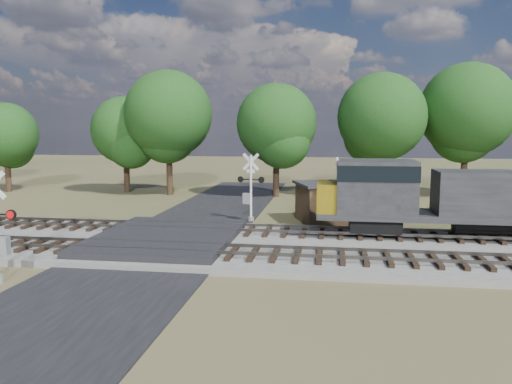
# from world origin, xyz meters

# --- Properties ---
(ground) EXTENTS (160.00, 160.00, 0.00)m
(ground) POSITION_xyz_m (0.00, 0.00, 0.00)
(ground) COLOR #484B28
(ground) RESTS_ON ground
(ballast_bed) EXTENTS (140.00, 10.00, 0.30)m
(ballast_bed) POSITION_xyz_m (10.00, 0.50, 0.15)
(ballast_bed) COLOR gray
(ballast_bed) RESTS_ON ground
(road) EXTENTS (7.00, 60.00, 0.08)m
(road) POSITION_xyz_m (0.00, 0.00, 0.04)
(road) COLOR black
(road) RESTS_ON ground
(crossing_panel) EXTENTS (7.00, 9.00, 0.62)m
(crossing_panel) POSITION_xyz_m (0.00, 0.50, 0.32)
(crossing_panel) COLOR #262628
(crossing_panel) RESTS_ON ground
(track_near) EXTENTS (140.00, 2.60, 0.33)m
(track_near) POSITION_xyz_m (3.12, -2.00, 0.41)
(track_near) COLOR black
(track_near) RESTS_ON ballast_bed
(track_far) EXTENTS (140.00, 2.60, 0.33)m
(track_far) POSITION_xyz_m (3.12, 3.00, 0.41)
(track_far) COLOR black
(track_far) RESTS_ON ballast_bed
(crossing_signal_far) EXTENTS (1.80, 0.44, 4.48)m
(crossing_signal_far) POSITION_xyz_m (3.23, 7.60, 1.86)
(crossing_signal_far) COLOR silver
(crossing_signal_far) RESTS_ON ground
(equipment_shed) EXTENTS (4.79, 4.79, 2.57)m
(equipment_shed) POSITION_xyz_m (8.24, 8.37, 1.30)
(equipment_shed) COLOR #3F2C1B
(equipment_shed) RESTS_ON ground
(treeline) EXTENTS (84.03, 11.46, 11.71)m
(treeline) POSITION_xyz_m (10.12, 20.32, 6.85)
(treeline) COLOR black
(treeline) RESTS_ON ground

